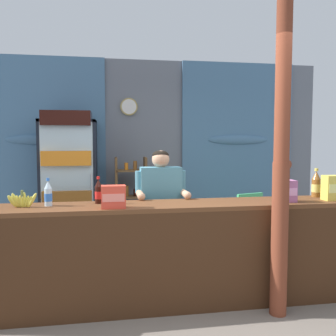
% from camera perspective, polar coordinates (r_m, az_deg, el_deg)
% --- Properties ---
extents(ground_plane, '(7.79, 7.79, 0.00)m').
position_cam_1_polar(ground_plane, '(4.43, -1.36, -16.57)').
color(ground_plane, slate).
extents(back_wall_curtained, '(5.79, 0.22, 2.86)m').
position_cam_1_polar(back_wall_curtained, '(5.86, -3.79, 3.25)').
color(back_wall_curtained, slate).
rests_on(back_wall_curtained, ground).
extents(stall_counter, '(3.91, 0.51, 0.98)m').
position_cam_1_polar(stall_counter, '(3.45, 1.83, -12.13)').
color(stall_counter, brown).
rests_on(stall_counter, ground).
extents(timber_post, '(0.17, 0.15, 2.78)m').
position_cam_1_polar(timber_post, '(3.36, 17.41, -0.08)').
color(timber_post, brown).
rests_on(timber_post, ground).
extents(drink_fridge, '(0.78, 0.70, 1.99)m').
position_cam_1_polar(drink_fridge, '(5.39, -15.30, -1.01)').
color(drink_fridge, black).
rests_on(drink_fridge, ground).
extents(bottle_shelf_rack, '(0.48, 0.28, 1.33)m').
position_cam_1_polar(bottle_shelf_rack, '(5.54, -5.86, -4.98)').
color(bottle_shelf_rack, brown).
rests_on(bottle_shelf_rack, ground).
extents(plastic_lawn_chair, '(0.55, 0.55, 0.86)m').
position_cam_1_polar(plastic_lawn_chair, '(5.25, 11.87, -7.73)').
color(plastic_lawn_chair, '#4CC675').
rests_on(plastic_lawn_chair, ground).
extents(shopkeeper, '(0.55, 0.42, 1.48)m').
position_cam_1_polar(shopkeeper, '(3.94, -1.14, -5.07)').
color(shopkeeper, '#28282D').
rests_on(shopkeeper, ground).
extents(soda_bottle_iced_tea, '(0.09, 0.09, 0.31)m').
position_cam_1_polar(soda_bottle_iced_tea, '(4.15, 22.30, -2.46)').
color(soda_bottle_iced_tea, brown).
rests_on(soda_bottle_iced_tea, stall_counter).
extents(soda_bottle_cola, '(0.07, 0.07, 0.26)m').
position_cam_1_polar(soda_bottle_cola, '(3.51, -10.90, -3.74)').
color(soda_bottle_cola, black).
rests_on(soda_bottle_cola, stall_counter).
extents(soda_bottle_water, '(0.07, 0.07, 0.26)m').
position_cam_1_polar(soda_bottle_water, '(3.49, -18.36, -3.92)').
color(soda_bottle_water, silver).
rests_on(soda_bottle_water, stall_counter).
extents(snack_box_crackers, '(0.21, 0.12, 0.20)m').
position_cam_1_polar(snack_box_crackers, '(3.24, -8.59, -4.51)').
color(snack_box_crackers, '#E5422D').
rests_on(snack_box_crackers, stall_counter).
extents(snack_box_wafer, '(0.16, 0.14, 0.21)m').
position_cam_1_polar(snack_box_wafer, '(3.72, 18.16, -3.46)').
color(snack_box_wafer, '#B76699').
rests_on(snack_box_wafer, stall_counter).
extents(snack_box_instant_noodle, '(0.21, 0.13, 0.25)m').
position_cam_1_polar(snack_box_instant_noodle, '(3.99, 24.70, -2.85)').
color(snack_box_instant_noodle, '#EAD14C').
rests_on(snack_box_instant_noodle, stall_counter).
extents(banana_bunch, '(0.28, 0.07, 0.16)m').
position_cam_1_polar(banana_bunch, '(3.50, -22.04, -4.81)').
color(banana_bunch, '#DBCC42').
rests_on(banana_bunch, stall_counter).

